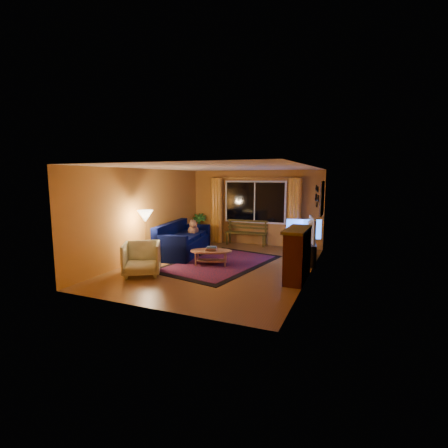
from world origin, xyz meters
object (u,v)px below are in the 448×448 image
at_px(armchair, 142,257).
at_px(coffee_table, 211,258).
at_px(sofa, 184,239).
at_px(bench, 246,239).
at_px(tv_console, 307,252).
at_px(floor_lamp, 146,238).

bearing_deg(armchair, coffee_table, 19.78).
relative_size(sofa, armchair, 2.72).
distance_m(bench, sofa, 2.35).
relative_size(sofa, tv_console, 1.73).
xyz_separation_m(bench, coffee_table, (-0.01, -2.76, -0.01)).
relative_size(armchair, tv_console, 0.63).
distance_m(floor_lamp, coffee_table, 1.78).
bearing_deg(bench, armchair, -108.70).
height_order(bench, sofa, sofa).
height_order(bench, armchair, armchair).
distance_m(coffee_table, tv_console, 2.59).
xyz_separation_m(sofa, floor_lamp, (-0.34, -1.36, 0.24)).
relative_size(armchair, floor_lamp, 0.60).
bearing_deg(sofa, tv_console, -1.33).
bearing_deg(sofa, bench, 47.03).
relative_size(bench, coffee_table, 1.29).
relative_size(sofa, floor_lamp, 1.63).
bearing_deg(bench, coffee_table, -93.61).
distance_m(sofa, tv_console, 3.55).
distance_m(bench, tv_console, 2.65).
relative_size(bench, sofa, 0.60).
bearing_deg(tv_console, armchair, -150.78).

